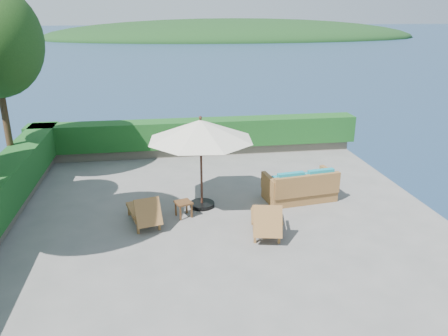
{
  "coord_description": "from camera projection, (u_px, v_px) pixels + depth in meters",
  "views": [
    {
      "loc": [
        -1.45,
        -10.53,
        5.2
      ],
      "look_at": [
        0.3,
        0.8,
        1.1
      ],
      "focal_mm": 35.0,
      "sensor_mm": 36.0,
      "label": 1
    }
  ],
  "objects": [
    {
      "name": "offshore_island",
      "position": [
        234.0,
        38.0,
        146.63
      ],
      "size": [
        126.0,
        57.6,
        12.6
      ],
      "primitive_type": "ellipsoid",
      "color": "black",
      "rests_on": "ocean"
    },
    {
      "name": "ocean",
      "position": [
        218.0,
        309.0,
        12.77
      ],
      "size": [
        600.0,
        600.0,
        0.0
      ],
      "primitive_type": "plane",
      "color": "#162A44",
      "rests_on": "ground"
    },
    {
      "name": "lounge_left",
      "position": [
        144.0,
        211.0,
        11.21
      ],
      "size": [
        0.99,
        1.65,
        0.89
      ],
      "rotation": [
        0.0,
        0.0,
        0.25
      ],
      "color": "brown",
      "rests_on": "ground"
    },
    {
      "name": "hedge_far",
      "position": [
        197.0,
        133.0,
        16.69
      ],
      "size": [
        12.4,
        0.9,
        1.0
      ],
      "primitive_type": "cube",
      "color": "#124216",
      "rests_on": "planter_wall_far"
    },
    {
      "name": "lounge_right",
      "position": [
        266.0,
        219.0,
        10.73
      ],
      "size": [
        0.99,
        1.75,
        0.95
      ],
      "rotation": [
        0.0,
        0.0,
        -0.2
      ],
      "color": "brown",
      "rests_on": "ground"
    },
    {
      "name": "planter_wall_far",
      "position": [
        198.0,
        150.0,
        16.91
      ],
      "size": [
        12.0,
        0.6,
        0.36
      ],
      "primitive_type": "cube",
      "color": "#686253",
      "rests_on": "ground"
    },
    {
      "name": "wicker_loveseat",
      "position": [
        300.0,
        188.0,
        12.7
      ],
      "size": [
        2.15,
        1.3,
        1.0
      ],
      "rotation": [
        0.0,
        0.0,
        0.13
      ],
      "color": "brown",
      "rests_on": "ground"
    },
    {
      "name": "ground",
      "position": [
        218.0,
        217.0,
        11.76
      ],
      "size": [
        12.0,
        12.0,
        0.0
      ],
      "primitive_type": "plane",
      "color": "gray",
      "rests_on": "ground"
    },
    {
      "name": "patio_umbrella",
      "position": [
        201.0,
        131.0,
        11.65
      ],
      "size": [
        3.66,
        3.66,
        2.62
      ],
      "rotation": [
        0.0,
        0.0,
        0.3
      ],
      "color": "black",
      "rests_on": "ground"
    },
    {
      "name": "foundation",
      "position": [
        218.0,
        266.0,
        12.28
      ],
      "size": [
        12.0,
        12.0,
        3.0
      ],
      "primitive_type": "cube",
      "color": "#564E44",
      "rests_on": "ocean"
    },
    {
      "name": "side_table",
      "position": [
        183.0,
        204.0,
        11.65
      ],
      "size": [
        0.53,
        0.53,
        0.44
      ],
      "rotation": [
        0.0,
        0.0,
        0.35
      ],
      "color": "brown",
      "rests_on": "ground"
    }
  ]
}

